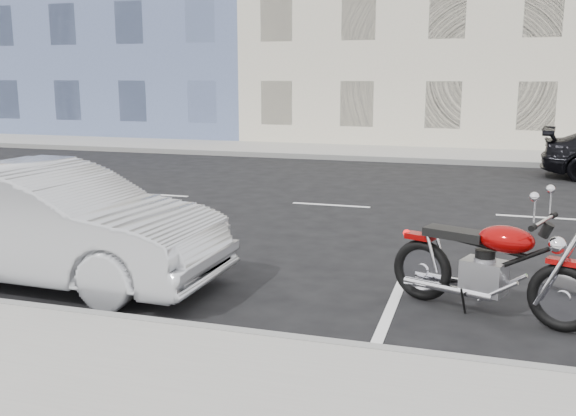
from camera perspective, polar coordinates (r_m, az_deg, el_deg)
name	(u,v)px	position (r m, az deg, el deg)	size (l,w,h in m)	color
ground	(431,211)	(12.77, 12.61, -0.27)	(120.00, 120.00, 0.00)	black
sidewalk_far	(304,150)	(22.12, 1.41, 5.17)	(80.00, 3.40, 0.15)	gray
curb_far	(289,156)	(20.50, 0.13, 4.67)	(80.00, 0.12, 0.16)	gray
motorcycle	(567,283)	(7.11, 23.56, -6.15)	(2.18, 1.05, 1.15)	black
sedan_silver	(48,224)	(8.64, -20.59, -1.30)	(1.60, 4.58, 1.51)	#AFB1B7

